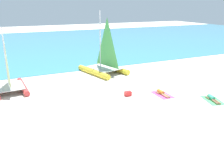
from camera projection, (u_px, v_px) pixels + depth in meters
ground_plane at (92, 74)px, 24.27m from camera, size 120.00×120.00×0.00m
ocean_water at (51, 43)px, 42.92m from camera, size 120.00×40.00×0.05m
sailboat_yellow at (104, 64)px, 24.27m from camera, size 4.21×5.45×6.29m
sailboat_red at (9, 83)px, 19.01m from camera, size 2.77×4.11×5.16m
towel_left at (162, 95)px, 18.59m from camera, size 1.14×1.92×0.01m
sunbather_left at (162, 93)px, 18.61m from camera, size 0.55×1.56×0.30m
towel_right at (213, 100)px, 17.49m from camera, size 1.63×2.14×0.01m
sunbather_right at (212, 98)px, 17.52m from camera, size 0.84×1.54×0.30m
cooler_box at (128, 94)px, 18.31m from camera, size 0.50×0.36×0.36m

